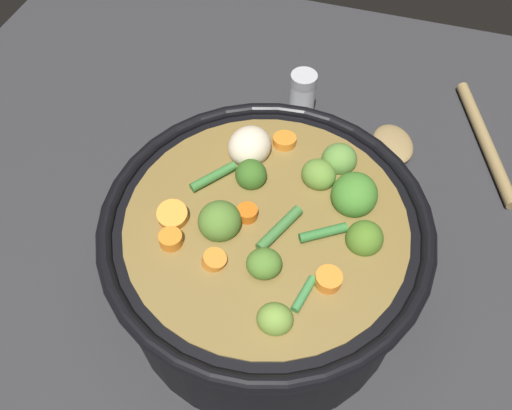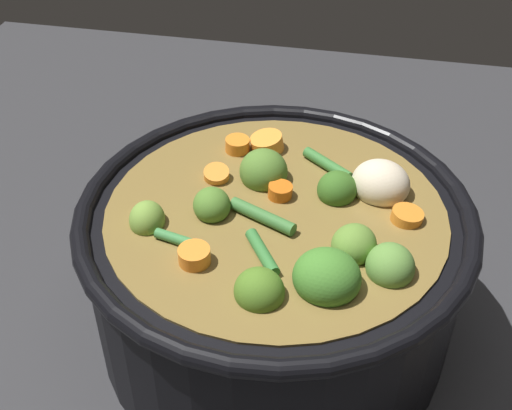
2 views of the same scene
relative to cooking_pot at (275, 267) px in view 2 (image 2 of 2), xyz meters
The scene contains 2 objects.
ground_plane 0.07m from the cooking_pot, 27.21° to the right, with size 1.10×1.10×0.00m, color #2D2D30.
cooking_pot is the anchor object (origin of this frame).
Camera 2 is at (-0.06, 0.39, 0.45)m, focal length 46.94 mm.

